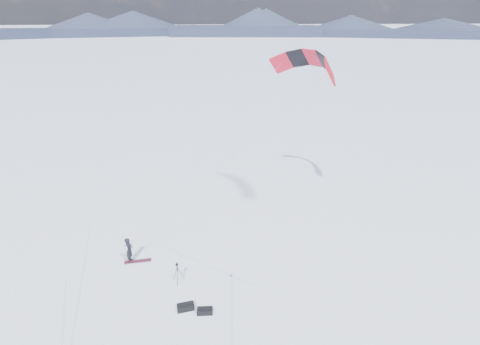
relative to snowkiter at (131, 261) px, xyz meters
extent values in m
plane|color=white|center=(1.02, -2.88, 0.00)|extent=(1800.00, 1800.00, 0.00)
cube|color=#17212E|center=(161.02, 274.24, 3.28)|extent=(152.40, 113.97, 6.56)
cone|color=#17212E|center=(161.02, 274.24, 6.56)|extent=(87.43, 87.43, 8.00)
cube|color=#17212E|center=(56.59, 312.25, 3.28)|extent=(155.54, 70.36, 6.56)
cone|color=#17212E|center=(56.59, 312.25, 6.56)|extent=(74.14, 74.14, 8.00)
cube|color=#17212E|center=(-54.55, 312.25, 3.28)|extent=(155.54, 70.36, 6.56)
cone|color=#17212E|center=(-54.55, 312.25, 6.56)|extent=(74.14, 74.14, 8.00)
cube|color=silver|center=(-2.28, -4.58, 0.00)|extent=(3.52, 7.29, 0.01)
cube|color=silver|center=(-0.58, -2.28, 0.00)|extent=(6.45, 7.79, 0.01)
cube|color=silver|center=(1.12, 0.02, 0.00)|extent=(11.66, 3.07, 0.01)
imported|color=black|center=(0.00, 0.00, 0.00)|extent=(0.42, 0.63, 1.71)
cube|color=maroon|center=(0.43, -0.09, 0.02)|extent=(1.63, 0.34, 0.04)
cylinder|color=black|center=(3.06, -2.31, 0.54)|extent=(0.38, 0.15, 1.09)
cylinder|color=black|center=(2.76, -2.25, 0.54)|extent=(0.31, 0.28, 1.09)
cylinder|color=black|center=(2.86, -2.54, 0.54)|extent=(0.10, 0.39, 1.09)
cylinder|color=black|center=(2.89, -2.37, 0.91)|extent=(0.04, 0.04, 0.35)
cube|color=black|center=(2.89, -2.37, 1.14)|extent=(0.09, 0.09, 0.05)
cube|color=black|center=(2.89, -2.37, 1.23)|extent=(0.15, 0.13, 0.10)
cylinder|color=black|center=(2.89, -2.27, 1.23)|extent=(0.07, 0.10, 0.07)
cube|color=black|center=(3.24, -4.54, 0.16)|extent=(0.91, 0.49, 0.33)
cylinder|color=black|center=(3.24, -4.54, 0.35)|extent=(0.84, 0.16, 0.08)
cube|color=black|center=(4.20, -4.96, 0.15)|extent=(0.84, 0.48, 0.30)
cylinder|color=black|center=(4.20, -4.96, 0.32)|extent=(0.76, 0.18, 0.09)
cube|color=red|center=(12.78, 1.97, 10.92)|extent=(1.16, 1.51, 1.65)
cube|color=black|center=(12.89, 3.23, 11.32)|extent=(0.93, 1.60, 1.40)
cube|color=red|center=(12.61, 4.55, 11.46)|extent=(1.30, 1.57, 1.13)
cube|color=black|center=(11.98, 5.75, 11.32)|extent=(1.60, 1.40, 1.40)
cube|color=red|center=(11.09, 6.64, 10.92)|extent=(1.80, 1.08, 1.65)
cylinder|color=gray|center=(6.39, 0.99, 6.08)|extent=(12.79, 2.00, 9.69)
cylinder|color=gray|center=(5.55, 3.32, 6.08)|extent=(11.11, 6.67, 9.69)
cylinder|color=black|center=(0.00, 0.00, 1.24)|extent=(0.53, 0.21, 0.03)
camera|label=1|loc=(3.68, -18.44, 13.87)|focal=26.00mm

